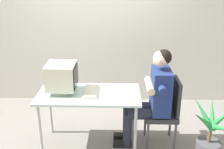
{
  "coord_description": "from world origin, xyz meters",
  "views": [
    {
      "loc": [
        0.36,
        -3.03,
        2.15
      ],
      "look_at": [
        0.29,
        0.0,
        0.99
      ],
      "focal_mm": 43.51,
      "sensor_mm": 36.0,
      "label": 1
    }
  ],
  "objects": [
    {
      "name": "keyboard",
      "position": [
        0.02,
        0.03,
        0.75
      ],
      "size": [
        0.18,
        0.41,
        0.03
      ],
      "color": "beige",
      "rests_on": "desk"
    },
    {
      "name": "ground_plane",
      "position": [
        0.0,
        0.0,
        0.0
      ],
      "size": [
        12.0,
        12.0,
        0.0
      ],
      "primitive_type": "plane",
      "color": "gray"
    },
    {
      "name": "potted_plant",
      "position": [
        1.45,
        -0.27,
        0.3
      ],
      "size": [
        0.61,
        0.69,
        0.79
      ],
      "color": "#4C4C51",
      "rests_on": "ground_plane"
    },
    {
      "name": "wall_back",
      "position": [
        0.3,
        1.4,
        1.5
      ],
      "size": [
        8.0,
        0.1,
        3.0
      ],
      "primitive_type": "cube",
      "color": "silver",
      "rests_on": "ground_plane"
    },
    {
      "name": "desk",
      "position": [
        0.0,
        0.0,
        0.67
      ],
      "size": [
        1.26,
        0.64,
        0.74
      ],
      "color": "#B7B7BC",
      "rests_on": "ground_plane"
    },
    {
      "name": "office_chair",
      "position": [
        0.97,
        0.05,
        0.5
      ],
      "size": [
        0.4,
        0.4,
        0.9
      ],
      "color": "#4C4C51",
      "rests_on": "ground_plane"
    },
    {
      "name": "crt_monitor",
      "position": [
        -0.33,
        0.04,
        0.94
      ],
      "size": [
        0.36,
        0.36,
        0.36
      ],
      "color": "beige",
      "rests_on": "desk"
    },
    {
      "name": "person_seated",
      "position": [
        0.79,
        0.05,
        0.7
      ],
      "size": [
        0.69,
        0.6,
        1.29
      ],
      "color": "navy",
      "rests_on": "ground_plane"
    }
  ]
}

